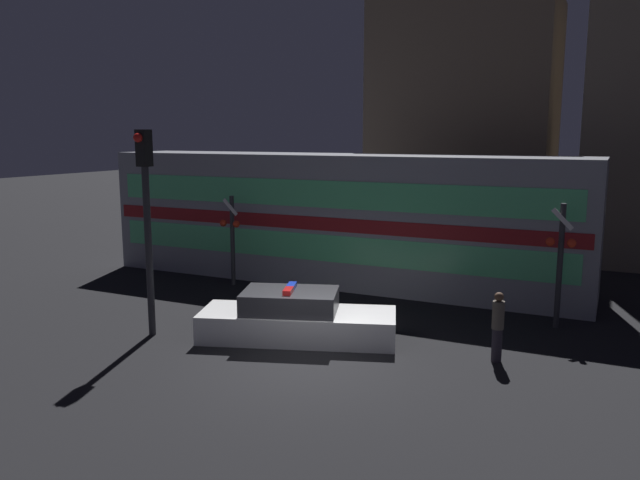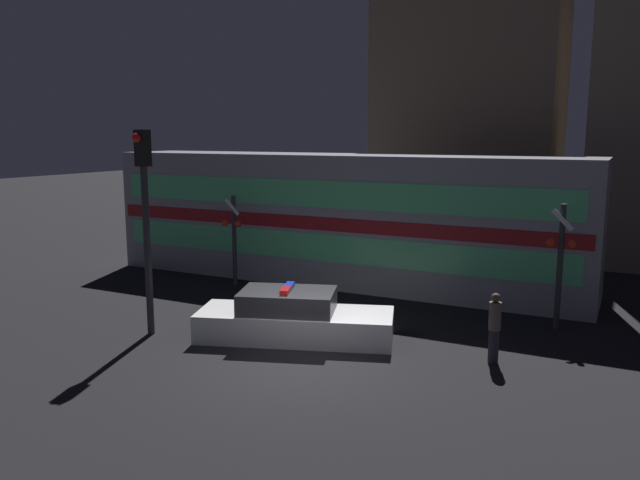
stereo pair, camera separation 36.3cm
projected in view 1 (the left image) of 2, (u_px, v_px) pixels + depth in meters
The scene contains 8 objects.
ground_plane at pixel (307, 365), 13.96m from camera, with size 120.00×120.00×0.00m, color black.
train at pixel (336, 218), 21.67m from camera, with size 16.97×2.85×4.43m.
police_car at pixel (296, 319), 15.68m from camera, with size 5.18×3.20×1.36m.
pedestrian at pixel (498, 326), 14.04m from camera, with size 0.27×0.27×1.62m.
crossing_signal_near at pixel (560, 259), 16.32m from camera, with size 0.76×0.34×3.34m.
crossing_signal_far at pixel (232, 235), 21.09m from camera, with size 0.76×0.34×3.06m.
traffic_light_corner at pixel (147, 210), 15.53m from camera, with size 0.30×0.46×5.22m.
building_left at pixel (464, 128), 27.51m from camera, with size 7.50×5.30×10.74m.
Camera 1 is at (6.02, -11.86, 5.09)m, focal length 35.00 mm.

